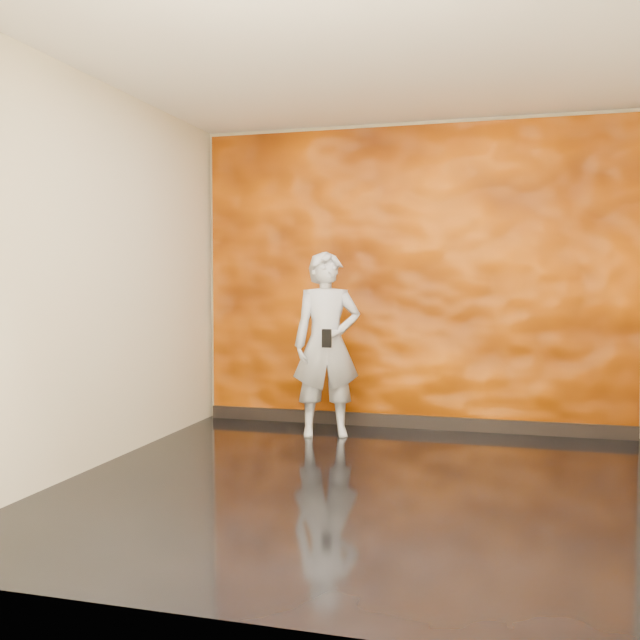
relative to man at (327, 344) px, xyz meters
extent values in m
cube|color=black|center=(0.65, -1.41, -0.81)|extent=(4.00, 4.00, 0.01)
cube|color=beige|center=(0.65, 0.59, 0.60)|extent=(4.00, 0.02, 2.80)
cube|color=beige|center=(0.65, -3.41, 0.60)|extent=(4.00, 0.02, 2.80)
cube|color=beige|center=(-1.35, -1.41, 0.60)|extent=(0.02, 4.00, 2.80)
cube|color=white|center=(0.65, -1.41, 2.00)|extent=(4.00, 4.00, 0.01)
cube|color=#EB6300|center=(0.65, 0.55, 0.58)|extent=(3.90, 0.06, 2.75)
cube|color=black|center=(0.65, 0.51, -0.74)|extent=(3.90, 0.04, 0.12)
imported|color=#90959F|center=(0.00, 0.00, 0.00)|extent=(0.68, 0.56, 1.60)
cube|color=black|center=(0.06, -0.22, 0.07)|extent=(0.09, 0.02, 0.16)
camera|label=1|loc=(1.58, -5.97, 0.53)|focal=40.00mm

